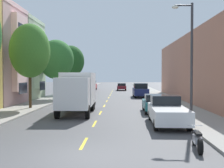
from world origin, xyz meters
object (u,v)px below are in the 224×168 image
(parked_pickup_charcoal, at_px, (88,88))
(street_tree_farthest, at_px, (71,61))
(parked_suv_red, at_px, (91,85))
(parked_pickup_white, at_px, (167,111))
(parked_motorcycle, at_px, (197,140))
(street_tree_second, at_px, (30,51))
(street_lamp, at_px, (189,53))
(parked_suv_navy, at_px, (140,90))
(street_tree_third, at_px, (56,60))
(parked_hatchback_teal, at_px, (154,103))
(delivery_box_truck, at_px, (78,90))
(moving_burgundy_sedan, at_px, (122,87))

(parked_pickup_charcoal, bearing_deg, street_tree_farthest, -112.22)
(parked_suv_red, distance_m, parked_pickup_white, 40.14)
(street_tree_farthest, height_order, parked_motorcycle, street_tree_farthest)
(street_tree_second, relative_size, street_lamp, 1.00)
(parked_suv_red, relative_size, parked_pickup_charcoal, 0.90)
(street_tree_second, bearing_deg, parked_suv_navy, 52.32)
(street_tree_third, xyz_separation_m, parked_suv_red, (2.01, 21.99, -4.00))
(street_tree_second, xyz_separation_m, parked_suv_red, (2.01, 31.89, -4.20))
(street_tree_second, bearing_deg, street_lamp, -28.23)
(street_tree_farthest, distance_m, parked_pickup_white, 29.50)
(street_tree_farthest, distance_m, street_lamp, 29.20)
(parked_suv_navy, bearing_deg, parked_hatchback_teal, -89.87)
(street_tree_farthest, relative_size, parked_pickup_charcoal, 1.43)
(street_tree_farthest, distance_m, parked_hatchback_teal, 24.53)
(street_tree_third, bearing_deg, street_lamp, -53.23)
(parked_motorcycle, bearing_deg, parked_hatchback_teal, 91.96)
(parked_pickup_charcoal, bearing_deg, parked_suv_red, 90.72)
(street_tree_farthest, relative_size, parked_suv_red, 1.59)
(parked_suv_red, height_order, parked_pickup_charcoal, parked_suv_red)
(parked_suv_red, distance_m, parked_hatchback_teal, 34.78)
(street_tree_third, height_order, parked_suv_navy, street_tree_third)
(street_tree_second, bearing_deg, parked_hatchback_teal, -9.32)
(delivery_box_truck, distance_m, parked_pickup_white, 8.11)
(street_tree_third, distance_m, street_lamp, 20.65)
(delivery_box_truck, distance_m, moving_burgundy_sedan, 33.51)
(delivery_box_truck, height_order, parked_pickup_white, delivery_box_truck)
(street_tree_farthest, xyz_separation_m, parked_suv_navy, (10.73, -5.90, -4.29))
(delivery_box_truck, relative_size, parked_suv_navy, 1.53)
(parked_suv_red, distance_m, parked_suv_navy, 19.99)
(delivery_box_truck, relative_size, parked_pickup_white, 1.38)
(moving_burgundy_sedan, bearing_deg, parked_pickup_white, -85.99)
(parked_hatchback_teal, xyz_separation_m, parked_pickup_white, (0.12, -5.49, 0.07))
(moving_burgundy_sedan, bearing_deg, parked_suv_red, 172.36)
(street_tree_second, distance_m, delivery_box_truck, 6.10)
(street_tree_second, xyz_separation_m, street_lamp, (12.36, -6.63, -0.78))
(delivery_box_truck, bearing_deg, parked_pickup_white, -38.58)
(street_lamp, relative_size, parked_suv_red, 1.54)
(parked_pickup_white, bearing_deg, moving_burgundy_sedan, 94.01)
(parked_suv_red, xyz_separation_m, moving_burgundy_sedan, (6.19, -0.83, -0.24))
(street_tree_third, distance_m, street_tree_farthest, 9.90)
(street_tree_farthest, relative_size, parked_hatchback_teal, 1.90)
(parked_motorcycle, bearing_deg, street_lamp, 79.17)
(street_lamp, xyz_separation_m, parked_pickup_white, (-1.48, -0.62, -3.57))
(moving_burgundy_sedan, bearing_deg, street_lamp, -83.70)
(parked_hatchback_teal, relative_size, parked_motorcycle, 1.96)
(street_tree_second, distance_m, parked_pickup_charcoal, 25.40)
(street_tree_second, relative_size, parked_hatchback_teal, 1.85)
(street_tree_second, bearing_deg, parked_pickup_white, -33.69)
(parked_suv_red, xyz_separation_m, parked_motorcycle, (9.14, -44.84, -0.58))
(street_tree_third, bearing_deg, delivery_box_truck, -69.27)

